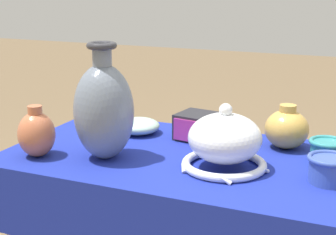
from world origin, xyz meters
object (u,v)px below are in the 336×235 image
vase_dome_bell (225,143)px  cup_wide_cobalt (329,168)px  mosaic_tile_box (202,127)px  jar_round_ochre (287,129)px  cup_wide_teal (327,151)px  jar_round_terracotta (37,134)px  bowl_shallow_celadon (139,126)px  vase_tall_bulbous (104,110)px

vase_dome_bell → cup_wide_cobalt: 0.26m
mosaic_tile_box → jar_round_ochre: bearing=13.3°
jar_round_ochre → cup_wide_teal: (0.12, -0.09, -0.02)m
jar_round_terracotta → bowl_shallow_celadon: (0.16, 0.30, -0.04)m
vase_tall_bulbous → cup_wide_cobalt: size_ratio=2.93×
jar_round_terracotta → bowl_shallow_celadon: bearing=62.4°
vase_dome_bell → jar_round_ochre: bearing=63.5°
jar_round_ochre → cup_wide_cobalt: (0.14, -0.22, -0.02)m
bowl_shallow_celadon → jar_round_ochre: (0.46, 0.04, 0.03)m
vase_tall_bulbous → cup_wide_teal: vase_tall_bulbous is taller
mosaic_tile_box → jar_round_terracotta: jar_round_terracotta is taller
jar_round_ochre → mosaic_tile_box: bearing=-175.1°
mosaic_tile_box → cup_wide_cobalt: 0.44m
mosaic_tile_box → cup_wide_cobalt: bearing=-18.6°
bowl_shallow_celadon → cup_wide_teal: 0.58m
jar_round_terracotta → jar_round_ochre: size_ratio=1.12×
jar_round_terracotta → cup_wide_teal: size_ratio=1.45×
bowl_shallow_celadon → cup_wide_cobalt: bearing=-17.2°
bowl_shallow_celadon → cup_wide_cobalt: cup_wide_cobalt is taller
mosaic_tile_box → jar_round_terracotta: bearing=-130.2°
cup_wide_cobalt → vase_dome_bell: bearing=-178.7°
jar_round_terracotta → cup_wide_teal: (0.74, 0.25, -0.03)m
mosaic_tile_box → vase_tall_bulbous: bearing=-117.1°
vase_dome_bell → cup_wide_teal: size_ratio=2.34×
vase_dome_bell → mosaic_tile_box: (-0.14, 0.21, -0.03)m
mosaic_tile_box → cup_wide_teal: (0.38, -0.07, -0.00)m
cup_wide_cobalt → cup_wide_teal: size_ratio=1.09×
vase_dome_bell → vase_tall_bulbous: bearing=-170.8°
jar_round_terracotta → cup_wide_teal: jar_round_terracotta is taller
jar_round_ochre → cup_wide_teal: size_ratio=1.30×
vase_tall_bulbous → jar_round_terracotta: size_ratio=2.21×
vase_dome_bell → cup_wide_teal: bearing=30.4°
mosaic_tile_box → bowl_shallow_celadon: 0.21m
vase_tall_bulbous → cup_wide_cobalt: vase_tall_bulbous is taller
cup_wide_cobalt → cup_wide_teal: cup_wide_cobalt is taller
jar_round_terracotta → bowl_shallow_celadon: jar_round_terracotta is taller
bowl_shallow_celadon → cup_wide_teal: cup_wide_teal is taller
vase_tall_bulbous → bowl_shallow_celadon: vase_tall_bulbous is taller
cup_wide_cobalt → vase_tall_bulbous: bearing=-174.3°
vase_tall_bulbous → cup_wide_teal: bearing=18.9°
jar_round_ochre → bowl_shallow_celadon: bearing=-175.2°
bowl_shallow_celadon → cup_wide_teal: size_ratio=1.35×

